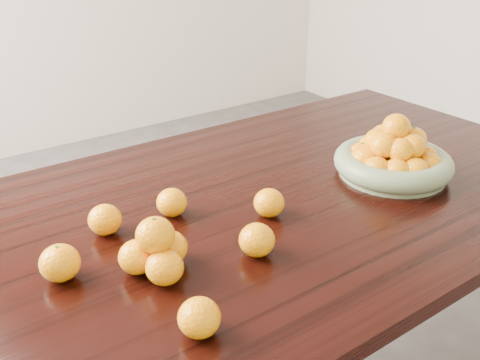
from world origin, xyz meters
TOP-DOWN VIEW (x-y plane):
  - dining_table at (0.00, 0.00)m, footprint 2.00×1.00m
  - fruit_bowl at (0.44, -0.10)m, footprint 0.31×0.31m
  - orange_pyramid at (-0.28, -0.13)m, footprint 0.14×0.14m
  - loose_orange_0 at (-0.45, -0.04)m, footprint 0.08×0.08m
  - loose_orange_1 at (-0.31, -0.32)m, footprint 0.07×0.07m
  - loose_orange_2 at (-0.09, -0.19)m, footprint 0.08×0.08m
  - loose_orange_3 at (-0.31, 0.07)m, footprint 0.07×0.07m
  - loose_orange_4 at (0.03, -0.08)m, footprint 0.07×0.07m
  - loose_orange_5 at (-0.15, 0.05)m, footprint 0.07×0.07m

SIDE VIEW (x-z plane):
  - dining_table at x=0.00m, z-range 0.29..1.04m
  - loose_orange_5 at x=-0.15m, z-range 0.75..0.82m
  - loose_orange_4 at x=0.03m, z-range 0.75..0.82m
  - loose_orange_1 at x=-0.31m, z-range 0.75..0.82m
  - loose_orange_3 at x=-0.31m, z-range 0.75..0.82m
  - loose_orange_2 at x=-0.09m, z-range 0.75..0.82m
  - loose_orange_0 at x=-0.45m, z-range 0.75..0.82m
  - orange_pyramid at x=-0.28m, z-range 0.74..0.86m
  - fruit_bowl at x=0.44m, z-range 0.72..0.89m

